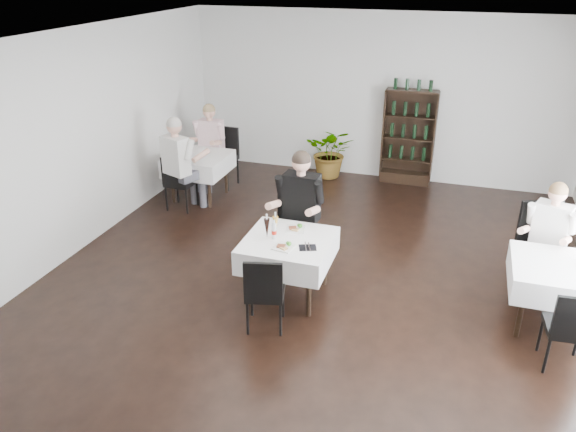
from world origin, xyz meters
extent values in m
plane|color=black|center=(0.00, 0.00, 0.00)|extent=(9.00, 9.00, 0.00)
plane|color=white|center=(0.00, 0.00, 3.00)|extent=(9.00, 9.00, 0.00)
plane|color=white|center=(0.00, 4.50, 1.50)|extent=(7.00, 0.00, 7.00)
plane|color=white|center=(-3.50, 0.00, 1.50)|extent=(0.00, 9.00, 9.00)
cube|color=black|center=(0.60, 4.32, 0.10)|extent=(0.90, 0.28, 0.20)
cylinder|color=black|center=(-0.67, -0.36, 0.35)|extent=(0.06, 0.06, 0.71)
cylinder|color=black|center=(-0.67, 0.36, 0.35)|extent=(0.06, 0.06, 0.71)
cylinder|color=black|center=(0.07, -0.36, 0.35)|extent=(0.06, 0.06, 0.71)
cylinder|color=black|center=(0.07, 0.36, 0.35)|extent=(0.06, 0.06, 0.71)
cube|color=black|center=(-0.30, 0.00, 0.73)|extent=(0.85, 0.85, 0.04)
cube|color=white|center=(-0.30, 0.00, 0.62)|extent=(1.03, 1.03, 0.30)
cylinder|color=black|center=(-3.04, 2.16, 0.35)|extent=(0.06, 0.06, 0.71)
cylinder|color=black|center=(-3.04, 2.84, 0.35)|extent=(0.06, 0.06, 0.71)
cylinder|color=black|center=(-2.36, 2.16, 0.35)|extent=(0.06, 0.06, 0.71)
cylinder|color=black|center=(-2.36, 2.84, 0.35)|extent=(0.06, 0.06, 0.71)
cube|color=black|center=(-2.70, 2.50, 0.73)|extent=(0.80, 0.80, 0.04)
cube|color=white|center=(-2.70, 2.50, 0.62)|extent=(0.98, 0.98, 0.30)
cylinder|color=black|center=(2.36, -0.04, 0.35)|extent=(0.06, 0.06, 0.71)
cylinder|color=black|center=(2.36, 0.64, 0.35)|extent=(0.06, 0.06, 0.71)
cube|color=black|center=(2.70, 0.30, 0.73)|extent=(0.80, 0.80, 0.04)
cube|color=white|center=(2.70, 0.30, 0.62)|extent=(0.98, 0.98, 0.30)
imported|color=#245E20|center=(-0.79, 4.19, 0.49)|extent=(0.91, 0.80, 0.98)
cylinder|color=black|center=(-0.54, 0.42, 0.24)|extent=(0.04, 0.04, 0.48)
cylinder|color=black|center=(-0.68, 0.81, 0.24)|extent=(0.04, 0.04, 0.48)
cylinder|color=black|center=(-0.14, 0.56, 0.24)|extent=(0.04, 0.04, 0.48)
cylinder|color=black|center=(-0.28, 0.95, 0.24)|extent=(0.04, 0.04, 0.48)
cube|color=black|center=(-0.41, 0.69, 0.51)|extent=(0.61, 0.61, 0.07)
cube|color=black|center=(-0.48, 0.89, 0.79)|extent=(0.47, 0.21, 0.52)
cylinder|color=black|center=(-0.21, -0.47, 0.21)|extent=(0.03, 0.03, 0.42)
cylinder|color=black|center=(-0.13, -0.83, 0.21)|extent=(0.03, 0.03, 0.42)
cylinder|color=black|center=(-0.57, -0.56, 0.21)|extent=(0.03, 0.03, 0.42)
cylinder|color=black|center=(-0.48, -0.91, 0.21)|extent=(0.03, 0.03, 0.42)
cube|color=black|center=(-0.35, -0.69, 0.45)|extent=(0.51, 0.51, 0.06)
cube|color=black|center=(-0.30, -0.88, 0.69)|extent=(0.42, 0.14, 0.45)
cylinder|color=black|center=(-2.78, 2.93, 0.24)|extent=(0.04, 0.04, 0.48)
cylinder|color=black|center=(-2.75, 3.35, 0.24)|extent=(0.04, 0.04, 0.48)
cylinder|color=black|center=(-2.36, 2.91, 0.24)|extent=(0.04, 0.04, 0.48)
cylinder|color=black|center=(-2.33, 3.32, 0.24)|extent=(0.04, 0.04, 0.48)
cube|color=black|center=(-2.55, 3.13, 0.51)|extent=(0.51, 0.51, 0.07)
cube|color=black|center=(-2.54, 3.35, 0.79)|extent=(0.48, 0.08, 0.52)
cylinder|color=black|center=(-2.59, 2.17, 0.21)|extent=(0.03, 0.03, 0.43)
cylinder|color=black|center=(-2.60, 1.80, 0.21)|extent=(0.03, 0.03, 0.43)
cylinder|color=black|center=(-2.97, 2.18, 0.21)|extent=(0.03, 0.03, 0.43)
cylinder|color=black|center=(-2.97, 1.81, 0.21)|extent=(0.03, 0.03, 0.43)
cube|color=black|center=(-2.78, 1.99, 0.45)|extent=(0.43, 0.43, 0.06)
cube|color=black|center=(-2.79, 1.79, 0.71)|extent=(0.43, 0.05, 0.46)
cylinder|color=black|center=(2.52, 0.73, 0.26)|extent=(0.04, 0.04, 0.52)
cylinder|color=black|center=(2.35, 1.15, 0.26)|extent=(0.04, 0.04, 0.52)
cylinder|color=black|center=(2.94, 0.90, 0.26)|extent=(0.04, 0.04, 0.52)
cylinder|color=black|center=(2.77, 1.32, 0.26)|extent=(0.04, 0.04, 0.52)
cube|color=black|center=(2.64, 1.03, 0.55)|extent=(0.67, 0.67, 0.08)
cube|color=black|center=(2.55, 1.24, 0.85)|extent=(0.50, 0.25, 0.56)
cylinder|color=black|center=(2.56, -0.24, 0.21)|extent=(0.03, 0.03, 0.42)
cylinder|color=black|center=(2.59, -0.60, 0.21)|extent=(0.03, 0.03, 0.42)
cube|color=black|center=(2.76, -0.40, 0.44)|extent=(0.45, 0.45, 0.06)
cube|color=#44444C|center=(-0.48, 0.52, 0.64)|extent=(0.19, 0.49, 0.16)
cylinder|color=#44444C|center=(-0.49, 0.31, 0.28)|extent=(0.13, 0.13, 0.56)
cube|color=#44444C|center=(-0.25, 0.50, 0.64)|extent=(0.19, 0.49, 0.16)
cylinder|color=#44444C|center=(-0.27, 0.30, 0.28)|extent=(0.13, 0.13, 0.56)
cube|color=black|center=(-0.35, 0.72, 1.01)|extent=(0.47, 0.28, 0.63)
cylinder|color=#DA9E88|center=(-0.63, 0.43, 0.99)|extent=(0.11, 0.36, 0.18)
cylinder|color=#DA9E88|center=(-0.11, 0.40, 0.99)|extent=(0.11, 0.36, 0.18)
sphere|color=#DA9E88|center=(-0.35, 0.70, 1.49)|extent=(0.24, 0.24, 0.24)
sphere|color=black|center=(-0.35, 0.70, 1.53)|extent=(0.24, 0.24, 0.24)
cube|color=#44444C|center=(-2.85, 2.93, 0.59)|extent=(0.17, 0.45, 0.15)
cylinder|color=#44444C|center=(-2.86, 2.74, 0.26)|extent=(0.12, 0.12, 0.51)
cube|color=#44444C|center=(-2.64, 2.92, 0.59)|extent=(0.17, 0.45, 0.15)
cylinder|color=#44444C|center=(-2.65, 2.73, 0.26)|extent=(0.12, 0.12, 0.51)
cube|color=beige|center=(-2.73, 3.12, 0.93)|extent=(0.43, 0.25, 0.58)
cylinder|color=#DA9E88|center=(-2.99, 2.85, 0.91)|extent=(0.10, 0.33, 0.16)
cylinder|color=#DA9E88|center=(-2.51, 2.83, 0.91)|extent=(0.10, 0.33, 0.16)
sphere|color=#DA9E88|center=(-2.73, 3.10, 1.37)|extent=(0.22, 0.22, 0.22)
sphere|color=olive|center=(-2.73, 3.10, 1.40)|extent=(0.22, 0.22, 0.22)
cube|color=#44444C|center=(-2.55, 1.96, 0.62)|extent=(0.32, 0.49, 0.15)
cylinder|color=#44444C|center=(-2.47, 2.14, 0.27)|extent=(0.12, 0.12, 0.54)
cube|color=#44444C|center=(-2.75, 2.04, 0.62)|extent=(0.32, 0.49, 0.15)
cylinder|color=#44444C|center=(-2.68, 2.23, 0.27)|extent=(0.12, 0.12, 0.54)
cube|color=silver|center=(-2.73, 1.81, 0.98)|extent=(0.50, 0.39, 0.61)
cylinder|color=#DA9E88|center=(-2.38, 1.98, 0.96)|extent=(0.21, 0.35, 0.17)
cylinder|color=#DA9E88|center=(-2.85, 2.18, 0.96)|extent=(0.21, 0.35, 0.17)
sphere|color=#DA9E88|center=(-2.72, 1.83, 1.45)|extent=(0.23, 0.23, 0.23)
sphere|color=beige|center=(-2.72, 1.83, 1.48)|extent=(0.23, 0.23, 0.23)
cube|color=#44444C|center=(2.50, 0.91, 0.57)|extent=(0.28, 0.45, 0.14)
cylinder|color=#44444C|center=(2.44, 0.74, 0.25)|extent=(0.11, 0.11, 0.49)
cube|color=#44444C|center=(2.69, 0.84, 0.57)|extent=(0.28, 0.45, 0.14)
cylinder|color=#44444C|center=(2.63, 0.67, 0.25)|extent=(0.11, 0.11, 0.49)
cube|color=silver|center=(2.66, 1.06, 0.90)|extent=(0.46, 0.35, 0.56)
cylinder|color=#DA9E88|center=(2.35, 0.88, 0.88)|extent=(0.18, 0.32, 0.16)
cylinder|color=#DA9E88|center=(2.79, 0.72, 0.88)|extent=(0.18, 0.32, 0.16)
sphere|color=#DA9E88|center=(2.66, 1.04, 1.32)|extent=(0.21, 0.21, 0.21)
sphere|color=brown|center=(2.66, 1.04, 1.35)|extent=(0.21, 0.21, 0.21)
cube|color=white|center=(-0.30, 0.27, 0.78)|extent=(0.27, 0.27, 0.02)
cube|color=#562618|center=(-0.32, 0.25, 0.80)|extent=(0.11, 0.10, 0.02)
sphere|color=#357C21|center=(-0.24, 0.31, 0.81)|extent=(0.05, 0.05, 0.05)
cube|color=#997145|center=(-0.28, 0.22, 0.79)|extent=(0.09, 0.07, 0.02)
cube|color=white|center=(-0.28, -0.22, 0.78)|extent=(0.26, 0.26, 0.02)
cube|color=#562618|center=(-0.31, -0.24, 0.80)|extent=(0.09, 0.08, 0.02)
sphere|color=#357C21|center=(-0.23, -0.19, 0.81)|extent=(0.05, 0.05, 0.05)
cube|color=#997145|center=(-0.27, -0.28, 0.79)|extent=(0.10, 0.09, 0.02)
cone|color=black|center=(-0.55, -0.04, 0.89)|extent=(0.07, 0.07, 0.25)
cylinder|color=silver|center=(-0.55, -0.04, 1.05)|extent=(0.02, 0.02, 0.06)
cone|color=#BB8730|center=(-0.48, 0.05, 0.89)|extent=(0.07, 0.07, 0.24)
cylinder|color=silver|center=(-0.48, 0.05, 1.05)|extent=(0.02, 0.02, 0.06)
cylinder|color=silver|center=(-0.46, -0.03, 0.87)|extent=(0.06, 0.06, 0.19)
cylinder|color=#B9170A|center=(-0.46, -0.03, 0.85)|extent=(0.06, 0.06, 0.05)
cylinder|color=silver|center=(-0.46, -0.03, 0.99)|extent=(0.02, 0.02, 0.05)
cube|color=black|center=(-0.02, -0.14, 0.77)|extent=(0.24, 0.21, 0.01)
cylinder|color=silver|center=(-0.04, -0.14, 0.79)|extent=(0.09, 0.21, 0.01)
cylinder|color=silver|center=(0.00, -0.14, 0.79)|extent=(0.10, 0.21, 0.01)
camera|label=1|loc=(1.50, -5.65, 3.81)|focal=35.00mm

